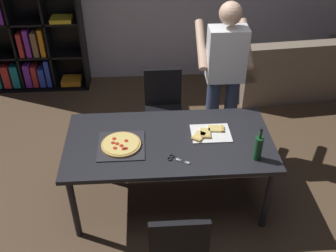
{
  "coord_description": "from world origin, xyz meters",
  "views": [
    {
      "loc": [
        -0.18,
        -2.72,
        2.93
      ],
      "look_at": [
        0.0,
        0.15,
        0.8
      ],
      "focal_mm": 41.53,
      "sensor_mm": 36.0,
      "label": 1
    }
  ],
  "objects": [
    {
      "name": "wine_bottle",
      "position": [
        0.72,
        -0.29,
        0.87
      ],
      "size": [
        0.07,
        0.07,
        0.32
      ],
      "color": "#194723",
      "rests_on": "dining_table"
    },
    {
      "name": "pizza_slices_on_towel",
      "position": [
        0.37,
        0.07,
        0.76
      ],
      "size": [
        0.38,
        0.28,
        0.03
      ],
      "color": "white",
      "rests_on": "dining_table"
    },
    {
      "name": "chair_far_side",
      "position": [
        0.0,
        0.96,
        0.51
      ],
      "size": [
        0.42,
        0.42,
        0.9
      ],
      "color": "black",
      "rests_on": "ground_plane"
    },
    {
      "name": "couch",
      "position": [
        1.91,
        1.99,
        0.3
      ],
      "size": [
        1.76,
        0.99,
        0.85
      ],
      "color": "gray",
      "rests_on": "ground_plane"
    },
    {
      "name": "bookshelf",
      "position": [
        -1.76,
        2.38,
        0.98
      ],
      "size": [
        1.4,
        0.35,
        1.95
      ],
      "color": "black",
      "rests_on": "ground_plane"
    },
    {
      "name": "kitchen_scissors",
      "position": [
        0.03,
        -0.26,
        0.76
      ],
      "size": [
        0.19,
        0.14,
        0.01
      ],
      "color": "silver",
      "rests_on": "dining_table"
    },
    {
      "name": "ground_plane",
      "position": [
        0.0,
        0.0,
        0.0
      ],
      "size": [
        12.0,
        12.0,
        0.0
      ],
      "primitive_type": "plane",
      "color": "brown"
    },
    {
      "name": "person_serving_pizza",
      "position": [
        0.62,
        0.74,
        1.0
      ],
      "size": [
        0.55,
        0.54,
        1.75
      ],
      "color": "#38476B",
      "rests_on": "ground_plane"
    },
    {
      "name": "chair_near_camera",
      "position": [
        -0.0,
        -0.96,
        0.51
      ],
      "size": [
        0.42,
        0.42,
        0.9
      ],
      "color": "black",
      "rests_on": "ground_plane"
    },
    {
      "name": "dining_table",
      "position": [
        0.0,
        0.0,
        0.68
      ],
      "size": [
        1.86,
        0.94,
        0.75
      ],
      "color": "#232328",
      "rests_on": "ground_plane"
    },
    {
      "name": "pepperoni_pizza_on_tray",
      "position": [
        -0.43,
        -0.06,
        0.77
      ],
      "size": [
        0.41,
        0.41,
        0.04
      ],
      "color": "#2D2D33",
      "rests_on": "dining_table"
    }
  ]
}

